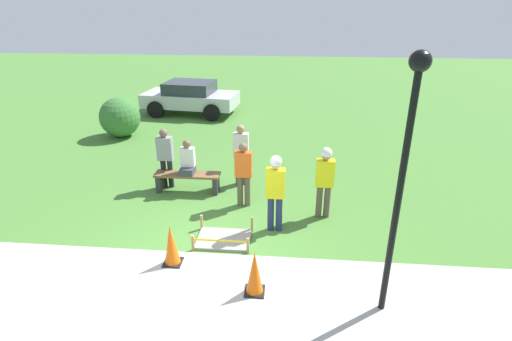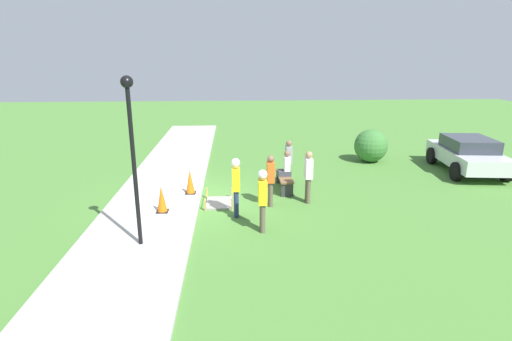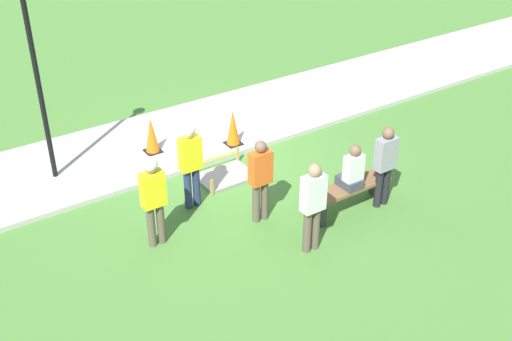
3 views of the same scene
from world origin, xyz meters
name	(u,v)px [view 1 (image 1 of 3)]	position (x,y,z in m)	size (l,w,h in m)	color
ground_plane	(203,257)	(0.00, 0.00, 0.00)	(60.00, 60.00, 0.00)	#477A33
sidewalk	(184,306)	(0.00, -1.42, 0.05)	(28.00, 2.84, 0.10)	#ADAAA3
wet_concrete_patch	(224,239)	(0.32, 0.61, 0.04)	(1.16, 0.87, 0.35)	gray
traffic_cone_near_patch	(171,245)	(-0.49, -0.37, 0.50)	(0.34, 0.34, 0.81)	black
traffic_cone_far_patch	(255,273)	(1.13, -1.03, 0.49)	(0.34, 0.34, 0.80)	black
park_bench	(188,179)	(-1.00, 2.86, 0.36)	(1.70, 0.44, 0.51)	#2D2D33
person_seated_on_bench	(188,160)	(-0.98, 2.91, 0.86)	(0.36, 0.44, 0.89)	#383D47
worker_supervisor	(325,177)	(2.44, 1.83, 1.01)	(0.40, 0.25, 1.71)	brown
worker_assistant	(275,187)	(1.36, 1.15, 1.04)	(0.40, 0.25, 1.75)	navy
bystander_in_orange_shirt	(244,171)	(0.56, 2.22, 0.91)	(0.40, 0.22, 1.62)	brown
bystander_in_gray_shirt	(241,151)	(0.35, 3.43, 0.95)	(0.40, 0.22, 1.68)	brown
bystander_in_white_shirt	(165,155)	(-1.61, 3.08, 0.92)	(0.40, 0.22, 1.63)	black
lamppost_near	(405,156)	(3.20, -1.22, 2.72)	(0.28, 0.28, 4.02)	black
parked_car_silver	(190,97)	(-2.76, 10.49, 0.75)	(4.20, 2.41, 1.41)	#BCBCC1
shrub_rounded_near	(120,117)	(-4.56, 7.15, 0.72)	(1.45, 1.45, 1.45)	#387033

